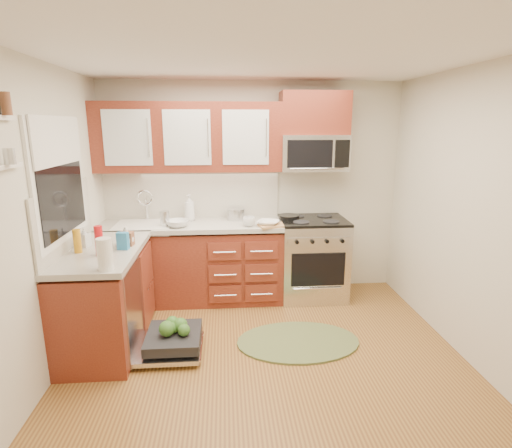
{
  "coord_description": "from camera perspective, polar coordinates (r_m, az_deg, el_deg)",
  "views": [
    {
      "loc": [
        -0.34,
        -2.99,
        2.0
      ],
      "look_at": [
        -0.03,
        0.85,
        1.05
      ],
      "focal_mm": 28.0,
      "sensor_mm": 36.0,
      "label": 1
    }
  ],
  "objects": [
    {
      "name": "mustard_bottle",
      "position": [
        3.79,
        -24.17,
        -2.25
      ],
      "size": [
        0.08,
        0.08,
        0.21
      ],
      "primitive_type": "cylinder",
      "rotation": [
        0.0,
        0.0,
        -0.15
      ],
      "color": "orange",
      "rests_on": "countertop_left"
    },
    {
      "name": "shelf_lower",
      "position": [
        2.99,
        -32.29,
        6.93
      ],
      "size": [
        0.04,
        0.4,
        0.03
      ],
      "primitive_type": "cube",
      "color": "white",
      "rests_on": "ground"
    },
    {
      "name": "range",
      "position": [
        4.79,
        8.0,
        -4.84
      ],
      "size": [
        0.76,
        0.64,
        0.95
      ],
      "primitive_type": null,
      "color": "silver",
      "rests_on": "ground"
    },
    {
      "name": "window_blind",
      "position": [
        3.76,
        -26.46,
        10.61
      ],
      "size": [
        0.02,
        0.96,
        0.4
      ],
      "primitive_type": "cube",
      "color": "white",
      "rests_on": "ground"
    },
    {
      "name": "countertop_back",
      "position": [
        4.59,
        -9.25,
        -0.19
      ],
      "size": [
        2.07,
        0.64,
        0.05
      ],
      "primitive_type": "cube",
      "color": "#BCB6AC",
      "rests_on": "base_cabinet_back"
    },
    {
      "name": "wall_right",
      "position": [
        3.73,
        29.66,
        0.4
      ],
      "size": [
        0.04,
        3.5,
        2.5
      ],
      "primitive_type": "cube",
      "color": "beige",
      "rests_on": "ground"
    },
    {
      "name": "red_bottle",
      "position": [
        3.63,
        -21.51,
        -2.24
      ],
      "size": [
        0.09,
        0.09,
        0.26
      ],
      "primitive_type": "cylinder",
      "rotation": [
        0.0,
        0.0,
        0.43
      ],
      "color": "red",
      "rests_on": "countertop_left"
    },
    {
      "name": "wooden_box",
      "position": [
        3.86,
        -18.05,
        -2.02
      ],
      "size": [
        0.14,
        0.11,
        0.13
      ],
      "primitive_type": "cube",
      "rotation": [
        0.0,
        0.0,
        -0.13
      ],
      "color": "brown",
      "rests_on": "countertop_left"
    },
    {
      "name": "sink",
      "position": [
        4.67,
        -15.66,
        -1.56
      ],
      "size": [
        0.62,
        0.5,
        0.26
      ],
      "primitive_type": null,
      "color": "white",
      "rests_on": "ground"
    },
    {
      "name": "backsplash_left",
      "position": [
        3.87,
        -25.61,
        0.69
      ],
      "size": [
        0.02,
        1.25,
        0.57
      ],
      "primitive_type": "cube",
      "color": "beige",
      "rests_on": "ground"
    },
    {
      "name": "soap_bottle_b",
      "position": [
        3.95,
        -23.33,
        -1.7
      ],
      "size": [
        0.11,
        0.11,
        0.18
      ],
      "primitive_type": "imported",
      "rotation": [
        0.0,
        0.0,
        -0.36
      ],
      "color": "#999999",
      "rests_on": "countertop_left"
    },
    {
      "name": "countertop_left",
      "position": [
        3.85,
        -21.02,
        -3.7
      ],
      "size": [
        0.64,
        1.27,
        0.05
      ],
      "primitive_type": "cube",
      "color": "#BCB6AC",
      "rests_on": "base_cabinet_left"
    },
    {
      "name": "cabinet_over_mw",
      "position": [
        4.68,
        8.31,
        15.39
      ],
      "size": [
        0.76,
        0.35,
        0.47
      ],
      "primitive_type": "cube",
      "color": "#5D1F14",
      "rests_on": "ground"
    },
    {
      "name": "window",
      "position": [
        3.79,
        -26.28,
        5.62
      ],
      "size": [
        0.03,
        1.05,
        1.05
      ],
      "primitive_type": null,
      "color": "white",
      "rests_on": "ground"
    },
    {
      "name": "wall_left",
      "position": [
        3.4,
        -28.99,
        -0.68
      ],
      "size": [
        0.04,
        3.5,
        2.5
      ],
      "primitive_type": "cube",
      "color": "beige",
      "rests_on": "ground"
    },
    {
      "name": "microwave",
      "position": [
        4.67,
        8.19,
        10.05
      ],
      "size": [
        0.76,
        0.38,
        0.4
      ],
      "primitive_type": null,
      "color": "silver",
      "rests_on": "ground"
    },
    {
      "name": "upper_cabinets",
      "position": [
        4.59,
        -9.6,
        12.12
      ],
      "size": [
        2.05,
        0.35,
        0.75
      ],
      "primitive_type": null,
      "color": "#5D1F14",
      "rests_on": "ground"
    },
    {
      "name": "soap_bottle_a",
      "position": [
        4.67,
        -9.48,
        2.31
      ],
      "size": [
        0.15,
        0.15,
        0.31
      ],
      "primitive_type": "imported",
      "rotation": [
        0.0,
        0.0,
        -0.36
      ],
      "color": "#999999",
      "rests_on": "countertop_back"
    },
    {
      "name": "wall_front",
      "position": [
        1.49,
        9.52,
        -16.62
      ],
      "size": [
        3.5,
        0.04,
        2.5
      ],
      "primitive_type": "cube",
      "color": "beige",
      "rests_on": "ground"
    },
    {
      "name": "cup",
      "position": [
        4.37,
        -1.0,
        0.36
      ],
      "size": [
        0.16,
        0.16,
        0.11
      ],
      "primitive_type": "imported",
      "rotation": [
        0.0,
        0.0,
        0.18
      ],
      "color": "#999999",
      "rests_on": "countertop_back"
    },
    {
      "name": "bowl_b",
      "position": [
        4.43,
        -11.15,
        0.07
      ],
      "size": [
        0.25,
        0.25,
        0.08
      ],
      "primitive_type": "imported",
      "rotation": [
        0.0,
        0.0,
        -0.04
      ],
      "color": "#999999",
      "rests_on": "countertop_back"
    },
    {
      "name": "blue_carton",
      "position": [
        3.74,
        -18.49,
        -2.32
      ],
      "size": [
        0.11,
        0.07,
        0.16
      ],
      "primitive_type": "cube",
      "rotation": [
        0.0,
        0.0,
        -0.17
      ],
      "color": "#277BB7",
      "rests_on": "countertop_left"
    },
    {
      "name": "base_cabinet_back",
      "position": [
        4.73,
        -9.02,
        -5.75
      ],
      "size": [
        2.05,
        0.6,
        0.85
      ],
      "primitive_type": "cube",
      "color": "#5D1F14",
      "rests_on": "ground"
    },
    {
      "name": "soap_bottle_c",
      "position": [
        3.85,
        -18.08,
        -1.67
      ],
      "size": [
        0.17,
        0.17,
        0.18
      ],
      "primitive_type": "imported",
      "rotation": [
        0.0,
        0.0,
        0.32
      ],
      "color": "#999999",
      "rests_on": "countertop_left"
    },
    {
      "name": "skillet",
      "position": [
        4.64,
        4.73,
        1.02
      ],
      "size": [
        0.29,
        0.29,
        0.04
      ],
      "primitive_type": "cylinder",
      "rotation": [
        0.0,
        0.0,
        -0.24
      ],
      "color": "black",
      "rests_on": "range"
    },
    {
      "name": "base_cabinet_left",
      "position": [
        4.01,
        -20.57,
        -10.18
      ],
      "size": [
        0.6,
        1.25,
        0.85
      ],
      "primitive_type": "cube",
      "color": "#5D1F14",
      "rests_on": "ground"
    },
    {
      "name": "backsplash_back",
      "position": [
        4.81,
        -9.12,
        4.25
      ],
      "size": [
        2.05,
        0.02,
        0.57
      ],
      "primitive_type": "cube",
      "color": "beige",
      "rests_on": "ground"
    },
    {
      "name": "bowl_a",
      "position": [
        4.4,
        1.75,
        0.11
      ],
      "size": [
        0.3,
        0.3,
        0.06
      ],
      "primitive_type": "imported",
      "rotation": [
        0.0,
        0.0,
        -0.37
      ],
      "color": "#999999",
      "rests_on": "countertop_back"
    },
    {
      "name": "rug",
      "position": [
        3.96,
        6.02,
        -16.36
      ],
      "size": [
        1.29,
        0.98,
        0.02
      ],
      "primitive_type": null,
      "rotation": [
        0.0,
        0.0,
        0.21
      ],
      "color": "#5A663A",
      "rests_on": "ground"
    },
    {
      "name": "floor",
      "position": [
        3.62,
        1.66,
        -19.72
      ],
      "size": [
        3.5,
        3.5,
        0.0
      ],
      "primitive_type": "plane",
      "color": "brown",
      "rests_on": "ground"
    },
    {
      "name": "wall_back",
      "position": [
        4.81,
        -0.47,
        4.91
      ],
      "size": [
        3.5,
        0.04,
        2.5
      ],
      "primitive_type": "cube",
      "color": "beige",
      "rests_on": "ground"
    },
    {
      "name": "stock_pot",
      "position": [
        4.7,
        -2.88,
        1.44
      ],
      "size": [
        0.28,
        0.28,
        0.13
      ],
      "primitive_type": "cylinder",
      "rotation": [
        0.0,
        0.0,
        -0.32
      ],
      "color": "silver",
      "rests_on": "countertop_back"
    },
    {
      "name": "dishwasher",
      "position": [
        3.84,
        -12.24,
        -16.15
      ],
      "size": [
        0.7,
        0.6,
        0.2
      ],
      "primitive_type": null,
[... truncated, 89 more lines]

